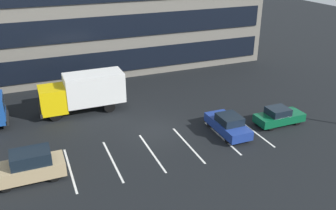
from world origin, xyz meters
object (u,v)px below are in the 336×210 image
Objects in this scene: sedan_navy at (228,124)px; sedan_forest at (279,116)px; box_truck_yellow at (84,91)px; suv_tan at (29,166)px.

sedan_navy is 4.59m from sedan_forest.
box_truck_yellow is 1.68× the size of suv_tan.
sedan_forest is (4.58, -0.22, -0.06)m from sedan_navy.
box_truck_yellow is at bearing 138.87° from sedan_navy.
sedan_navy is at bearing 177.29° from sedan_forest.
box_truck_yellow reaches higher than sedan_navy.
box_truck_yellow is at bearing 148.98° from sedan_forest.
sedan_navy is 14.34m from suv_tan.
box_truck_yellow is 16.29m from sedan_forest.
suv_tan is 1.08× the size of sedan_forest.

